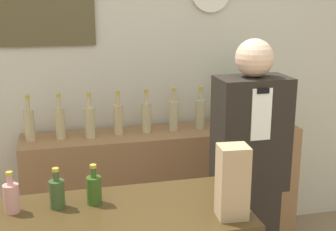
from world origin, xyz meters
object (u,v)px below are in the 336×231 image
(potted_plant, at_px, (258,94))
(paper_bag, at_px, (233,182))
(shopkeeper, at_px, (249,178))
(tape_dispenser, at_px, (238,212))

(potted_plant, xyz_separation_m, paper_bag, (-0.72, -1.35, -0.05))
(potted_plant, bearing_deg, paper_bag, -118.15)
(paper_bag, bearing_deg, potted_plant, 61.85)
(shopkeeper, height_order, paper_bag, shopkeeper)
(shopkeeper, relative_size, paper_bag, 5.13)
(tape_dispenser, bearing_deg, paper_bag, 151.36)
(shopkeeper, height_order, potted_plant, shopkeeper)
(shopkeeper, xyz_separation_m, tape_dispenser, (-0.36, -0.70, 0.16))
(shopkeeper, distance_m, potted_plant, 0.82)
(paper_bag, xyz_separation_m, tape_dispenser, (0.02, -0.01, -0.14))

